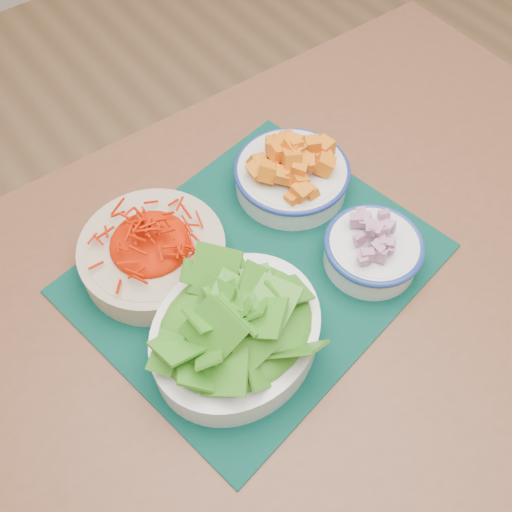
{
  "coord_description": "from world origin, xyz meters",
  "views": [
    {
      "loc": [
        -0.61,
        -0.48,
        1.47
      ],
      "look_at": [
        -0.34,
        -0.12,
        0.78
      ],
      "focal_mm": 40.0,
      "sensor_mm": 36.0,
      "label": 1
    }
  ],
  "objects": [
    {
      "name": "lettuce_bowl",
      "position": [
        -0.43,
        -0.2,
        0.8
      ],
      "size": [
        0.29,
        0.26,
        0.11
      ],
      "rotation": [
        0.0,
        0.0,
        0.26
      ],
      "color": "white",
      "rests_on": "placemat"
    },
    {
      "name": "squash_bowl",
      "position": [
        -0.2,
        -0.03,
        0.8
      ],
      "size": [
        0.24,
        0.24,
        0.09
      ],
      "rotation": [
        0.0,
        0.0,
        0.4
      ],
      "color": "silver",
      "rests_on": "placemat"
    },
    {
      "name": "table",
      "position": [
        -0.28,
        -0.17,
        0.66
      ],
      "size": [
        1.25,
        0.84,
        0.75
      ],
      "rotation": [
        0.0,
        0.0,
        -0.01
      ],
      "color": "brown",
      "rests_on": "ground"
    },
    {
      "name": "onion_bowl",
      "position": [
        -0.19,
        -0.21,
        0.79
      ],
      "size": [
        0.18,
        0.18,
        0.07
      ],
      "rotation": [
        0.0,
        0.0,
        0.43
      ],
      "color": "white",
      "rests_on": "placemat"
    },
    {
      "name": "carrot_bowl",
      "position": [
        -0.45,
        -0.02,
        0.79
      ],
      "size": [
        0.27,
        0.27,
        0.08
      ],
      "rotation": [
        0.0,
        0.0,
        0.33
      ],
      "color": "#C2AD90",
      "rests_on": "placemat"
    },
    {
      "name": "placemat",
      "position": [
        -0.34,
        -0.12,
        0.75
      ],
      "size": [
        0.55,
        0.48,
        0.0
      ],
      "primitive_type": "cube",
      "rotation": [
        0.0,
        0.0,
        0.18
      ],
      "color": "black",
      "rests_on": "table"
    },
    {
      "name": "ground",
      "position": [
        0.0,
        0.0,
        0.0
      ],
      "size": [
        4.0,
        4.0,
        0.0
      ],
      "primitive_type": "plane",
      "color": "#AD7E53",
      "rests_on": "ground"
    }
  ]
}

